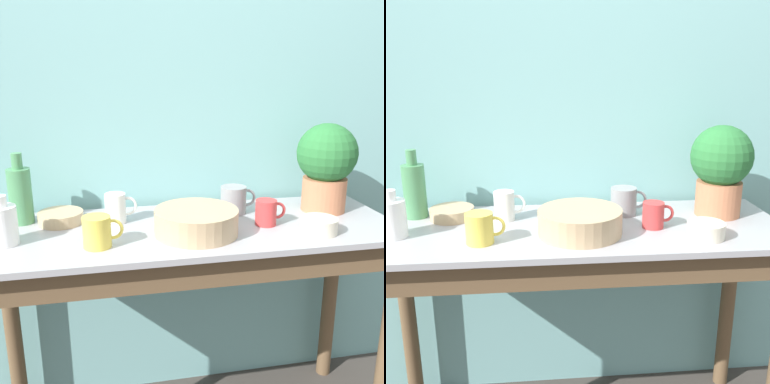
% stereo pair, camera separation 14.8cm
% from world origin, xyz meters
% --- Properties ---
extents(wall_back, '(6.00, 0.05, 2.40)m').
position_xyz_m(wall_back, '(0.00, 0.56, 1.20)').
color(wall_back, '#7AB2B2').
rests_on(wall_back, ground_plane).
extents(counter_table, '(1.41, 0.51, 0.83)m').
position_xyz_m(counter_table, '(0.00, 0.23, 0.65)').
color(counter_table, brown).
rests_on(counter_table, ground_plane).
extents(potted_plant, '(0.22, 0.22, 0.32)m').
position_xyz_m(potted_plant, '(0.51, 0.33, 1.01)').
color(potted_plant, '#B7704C').
rests_on(potted_plant, counter_table).
extents(bowl_wash_large, '(0.27, 0.27, 0.08)m').
position_xyz_m(bowl_wash_large, '(-0.00, 0.19, 0.87)').
color(bowl_wash_large, tan).
rests_on(bowl_wash_large, counter_table).
extents(bottle_tall, '(0.08, 0.08, 0.24)m').
position_xyz_m(bottle_tall, '(-0.56, 0.41, 0.93)').
color(bottle_tall, '#4C8C59').
rests_on(bottle_tall, counter_table).
extents(bottle_short, '(0.09, 0.09, 0.15)m').
position_xyz_m(bottle_short, '(-0.59, 0.21, 0.90)').
color(bottle_short, white).
rests_on(bottle_short, counter_table).
extents(mug_grey, '(0.13, 0.09, 0.10)m').
position_xyz_m(mug_grey, '(0.18, 0.36, 0.88)').
color(mug_grey, gray).
rests_on(mug_grey, counter_table).
extents(mug_red, '(0.11, 0.07, 0.09)m').
position_xyz_m(mug_red, '(0.25, 0.22, 0.88)').
color(mug_red, '#C63838').
rests_on(mug_red, counter_table).
extents(mug_white, '(0.11, 0.07, 0.10)m').
position_xyz_m(mug_white, '(-0.25, 0.35, 0.88)').
color(mug_white, white).
rests_on(mug_white, counter_table).
extents(mug_yellow, '(0.12, 0.08, 0.10)m').
position_xyz_m(mug_yellow, '(-0.31, 0.14, 0.88)').
color(mug_yellow, '#E5CC4C').
rests_on(mug_yellow, counter_table).
extents(bowl_small_cream, '(0.12, 0.12, 0.05)m').
position_xyz_m(bowl_small_cream, '(0.39, 0.12, 0.86)').
color(bowl_small_cream, beige).
rests_on(bowl_small_cream, counter_table).
extents(bowl_small_tan, '(0.15, 0.15, 0.04)m').
position_xyz_m(bowl_small_tan, '(-0.44, 0.38, 0.85)').
color(bowl_small_tan, tan).
rests_on(bowl_small_tan, counter_table).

